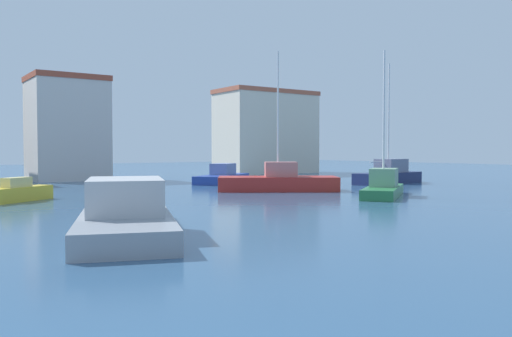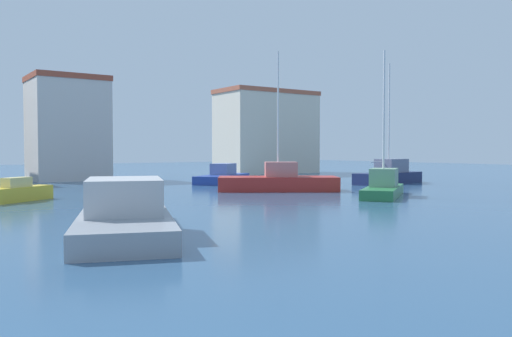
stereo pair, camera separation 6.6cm
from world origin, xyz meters
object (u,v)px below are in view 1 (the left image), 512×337
(sailboat_navy_distant_east, at_px, (389,174))
(motorboat_yellow_mid_harbor, at_px, (18,193))
(motorboat_grey_inner_mooring, at_px, (126,215))
(sailboat_green_behind_lamppost, at_px, (383,186))
(motorboat_blue_center_channel, at_px, (223,177))
(sailboat_red_outer_mooring, at_px, (278,181))

(sailboat_navy_distant_east, height_order, motorboat_yellow_mid_harbor, sailboat_navy_distant_east)
(motorboat_grey_inner_mooring, distance_m, motorboat_yellow_mid_harbor, 13.92)
(sailboat_green_behind_lamppost, distance_m, motorboat_blue_center_channel, 16.57)
(sailboat_green_behind_lamppost, relative_size, sailboat_red_outer_mooring, 0.92)
(sailboat_green_behind_lamppost, relative_size, motorboat_blue_center_channel, 1.22)
(sailboat_navy_distant_east, bearing_deg, sailboat_green_behind_lamppost, -140.62)
(sailboat_green_behind_lamppost, bearing_deg, motorboat_yellow_mid_harbor, 153.89)
(motorboat_yellow_mid_harbor, distance_m, motorboat_blue_center_channel, 18.86)
(sailboat_green_behind_lamppost, distance_m, motorboat_yellow_mid_harbor, 20.88)
(sailboat_navy_distant_east, distance_m, motorboat_grey_inner_mooring, 30.16)
(sailboat_red_outer_mooring, bearing_deg, motorboat_grey_inner_mooring, -142.48)
(sailboat_green_behind_lamppost, relative_size, motorboat_yellow_mid_harbor, 2.15)
(motorboat_grey_inner_mooring, xyz_separation_m, sailboat_red_outer_mooring, (15.27, 11.73, -0.01))
(sailboat_navy_distant_east, distance_m, motorboat_yellow_mid_harbor, 28.31)
(sailboat_navy_distant_east, xyz_separation_m, motorboat_yellow_mid_harbor, (-28.28, 1.36, -0.28))
(sailboat_green_behind_lamppost, xyz_separation_m, motorboat_blue_center_channel, (-1.37, 16.51, -0.09))
(sailboat_green_behind_lamppost, height_order, motorboat_grey_inner_mooring, sailboat_green_behind_lamppost)
(motorboat_yellow_mid_harbor, bearing_deg, motorboat_blue_center_channel, 22.86)
(sailboat_green_behind_lamppost, height_order, sailboat_red_outer_mooring, sailboat_red_outer_mooring)
(motorboat_yellow_mid_harbor, xyz_separation_m, sailboat_red_outer_mooring, (16.11, -2.17, 0.16))
(motorboat_blue_center_channel, bearing_deg, sailboat_green_behind_lamppost, -85.25)
(motorboat_yellow_mid_harbor, bearing_deg, sailboat_green_behind_lamppost, -26.11)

